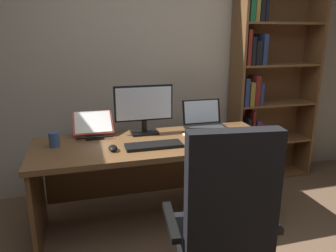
{
  "coord_description": "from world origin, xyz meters",
  "views": [
    {
      "loc": [
        -0.76,
        -1.29,
        1.54
      ],
      "look_at": [
        -0.13,
        1.0,
        0.86
      ],
      "focal_mm": 34.83,
      "sensor_mm": 36.0,
      "label": 1
    }
  ],
  "objects": [
    {
      "name": "reading_stand_with_book",
      "position": [
        -0.67,
        1.35,
        0.82
      ],
      "size": [
        0.32,
        0.28,
        0.18
      ],
      "color": "black",
      "rests_on": "desk"
    },
    {
      "name": "office_chair",
      "position": [
        -0.04,
        0.15,
        0.46
      ],
      "size": [
        0.65,
        0.6,
        1.1
      ],
      "rotation": [
        0.0,
        0.0,
        -0.13
      ],
      "color": "black",
      "rests_on": "ground"
    },
    {
      "name": "computer_mouse",
      "position": [
        -0.56,
        0.92,
        0.75
      ],
      "size": [
        0.06,
        0.1,
        0.04
      ],
      "primitive_type": "ellipsoid",
      "color": "black",
      "rests_on": "desk"
    },
    {
      "name": "desk",
      "position": [
        -0.22,
        1.13,
        0.54
      ],
      "size": [
        1.86,
        0.71,
        0.73
      ],
      "color": "brown",
      "rests_on": "ground"
    },
    {
      "name": "open_binder",
      "position": [
        0.41,
        0.87,
        0.74
      ],
      "size": [
        0.51,
        0.35,
        0.02
      ],
      "rotation": [
        0.0,
        0.0,
        -0.18
      ],
      "color": "#2D84C6",
      "rests_on": "desk"
    },
    {
      "name": "laptop",
      "position": [
        0.29,
        1.29,
        0.78
      ],
      "size": [
        0.36,
        0.29,
        0.24
      ],
      "color": "black",
      "rests_on": "desk"
    },
    {
      "name": "bookshelf",
      "position": [
        1.11,
        1.7,
        1.01
      ],
      "size": [
        0.9,
        0.3,
        2.05
      ],
      "color": "brown",
      "rests_on": "ground"
    },
    {
      "name": "monitor",
      "position": [
        -0.26,
        1.28,
        0.94
      ],
      "size": [
        0.49,
        0.16,
        0.4
      ],
      "color": "black",
      "rests_on": "desk"
    },
    {
      "name": "wall_back",
      "position": [
        0.0,
        1.92,
        1.3
      ],
      "size": [
        5.08,
        0.12,
        2.61
      ],
      "primitive_type": "cube",
      "color": "#A89E8E",
      "rests_on": "ground"
    },
    {
      "name": "coffee_mug",
      "position": [
        -0.96,
        1.12,
        0.79
      ],
      "size": [
        0.08,
        0.08,
        0.11
      ],
      "primitive_type": "cylinder",
      "color": "#334C7A",
      "rests_on": "desk"
    },
    {
      "name": "notepad",
      "position": [
        0.13,
        1.07,
        0.74
      ],
      "size": [
        0.17,
        0.22,
        0.01
      ],
      "primitive_type": "cube",
      "rotation": [
        0.0,
        0.0,
        0.11
      ],
      "color": "white",
      "rests_on": "desk"
    },
    {
      "name": "keyboard",
      "position": [
        -0.26,
        0.92,
        0.74
      ],
      "size": [
        0.42,
        0.15,
        0.02
      ],
      "primitive_type": "cube",
      "color": "black",
      "rests_on": "desk"
    },
    {
      "name": "pen",
      "position": [
        0.15,
        1.07,
        0.75
      ],
      "size": [
        0.13,
        0.05,
        0.01
      ],
      "primitive_type": "cylinder",
      "rotation": [
        0.0,
        1.57,
        -0.34
      ],
      "color": "navy",
      "rests_on": "notepad"
    }
  ]
}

